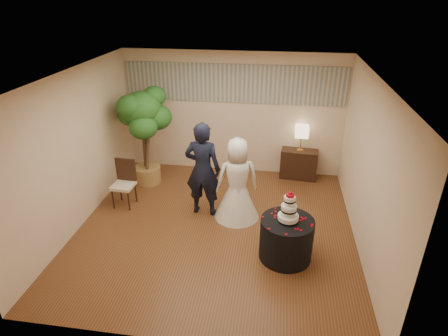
% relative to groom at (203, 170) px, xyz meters
% --- Properties ---
extents(floor, '(5.00, 5.00, 0.00)m').
position_rel_groom_xyz_m(floor, '(0.32, -0.50, -0.94)').
color(floor, brown).
rests_on(floor, ground).
extents(ceiling, '(5.00, 5.00, 0.00)m').
position_rel_groom_xyz_m(ceiling, '(0.32, -0.50, 1.86)').
color(ceiling, white).
rests_on(ceiling, wall_back).
extents(wall_back, '(5.00, 0.06, 2.80)m').
position_rel_groom_xyz_m(wall_back, '(0.32, 2.00, 0.46)').
color(wall_back, beige).
rests_on(wall_back, ground).
extents(wall_front, '(5.00, 0.06, 2.80)m').
position_rel_groom_xyz_m(wall_front, '(0.32, -3.00, 0.46)').
color(wall_front, beige).
rests_on(wall_front, ground).
extents(wall_left, '(0.06, 5.00, 2.80)m').
position_rel_groom_xyz_m(wall_left, '(-2.18, -0.50, 0.46)').
color(wall_left, beige).
rests_on(wall_left, ground).
extents(wall_right, '(0.06, 5.00, 2.80)m').
position_rel_groom_xyz_m(wall_right, '(2.82, -0.50, 0.46)').
color(wall_right, beige).
rests_on(wall_right, ground).
extents(mural_border, '(4.90, 0.02, 0.85)m').
position_rel_groom_xyz_m(mural_border, '(0.32, 1.98, 1.16)').
color(mural_border, '#9A9A8D').
rests_on(mural_border, wall_back).
extents(groom, '(0.71, 0.49, 1.87)m').
position_rel_groom_xyz_m(groom, '(0.00, 0.00, 0.00)').
color(groom, black).
rests_on(groom, floor).
extents(bride, '(1.07, 1.07, 1.62)m').
position_rel_groom_xyz_m(bride, '(0.66, -0.05, -0.13)').
color(bride, white).
rests_on(bride, floor).
extents(cake_table, '(0.90, 0.90, 0.71)m').
position_rel_groom_xyz_m(cake_table, '(1.59, -1.13, -0.58)').
color(cake_table, black).
rests_on(cake_table, floor).
extents(wedding_cake, '(0.33, 0.33, 0.52)m').
position_rel_groom_xyz_m(wedding_cake, '(1.59, -1.13, 0.04)').
color(wedding_cake, white).
rests_on(wedding_cake, cake_table).
extents(console, '(0.85, 0.44, 0.69)m').
position_rel_groom_xyz_m(console, '(1.88, 1.78, -0.59)').
color(console, black).
rests_on(console, floor).
extents(table_lamp, '(0.29, 0.29, 0.58)m').
position_rel_groom_xyz_m(table_lamp, '(1.88, 1.78, 0.04)').
color(table_lamp, beige).
rests_on(table_lamp, console).
extents(ficus_tree, '(1.07, 1.07, 2.20)m').
position_rel_groom_xyz_m(ficus_tree, '(-1.50, 1.06, 0.17)').
color(ficus_tree, '#255E1F').
rests_on(ficus_tree, floor).
extents(side_chair, '(0.46, 0.48, 0.95)m').
position_rel_groom_xyz_m(side_chair, '(-1.64, 0.02, -0.46)').
color(side_chair, black).
rests_on(side_chair, floor).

